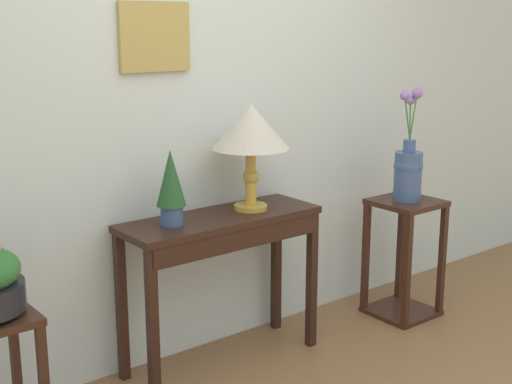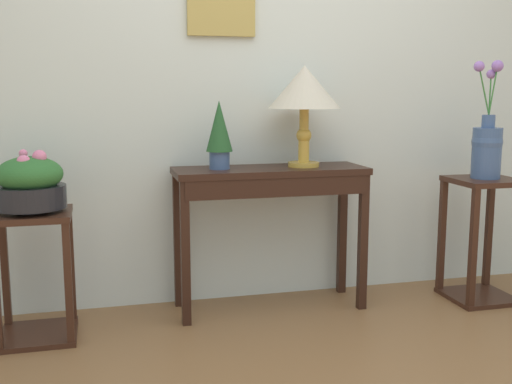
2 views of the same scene
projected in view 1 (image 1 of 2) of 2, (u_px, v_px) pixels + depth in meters
The scene contains 6 objects.
back_wall_with_art at pixel (189, 90), 3.59m from camera, with size 9.00×0.13×2.80m.
console_table at pixel (223, 242), 3.53m from camera, with size 1.05×0.36×0.80m.
table_lamp at pixel (251, 130), 3.54m from camera, with size 0.39×0.39×0.55m.
potted_plant_on_console at pixel (171, 184), 3.31m from camera, with size 0.14×0.14×0.36m.
pedestal_stand_right at pixel (404, 258), 4.23m from camera, with size 0.36×0.36×0.72m.
flower_vase_tall_right at pixel (408, 168), 4.10m from camera, with size 0.21×0.17×0.66m.
Camera 1 is at (-1.97, -1.48, 1.73)m, focal length 49.46 mm.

